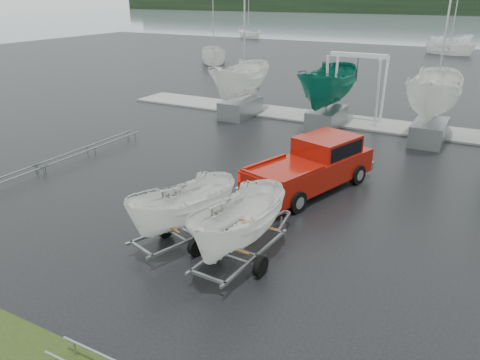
{
  "coord_description": "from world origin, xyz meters",
  "views": [
    {
      "loc": [
        7.82,
        -14.61,
        7.38
      ],
      "look_at": [
        0.47,
        -1.13,
        1.2
      ],
      "focal_mm": 35.0,
      "sensor_mm": 36.0,
      "label": 1
    }
  ],
  "objects_px": {
    "trailer_hitched": "(182,171)",
    "trailer_parked": "(240,182)",
    "pickup_truck": "(315,163)",
    "boat_hoist": "(356,78)"
  },
  "relations": [
    {
      "from": "pickup_truck",
      "to": "trailer_parked",
      "type": "xyz_separation_m",
      "value": [
        0.13,
        -6.48,
        1.53
      ]
    },
    {
      "from": "pickup_truck",
      "to": "trailer_parked",
      "type": "distance_m",
      "value": 6.66
    },
    {
      "from": "trailer_hitched",
      "to": "boat_hoist",
      "type": "height_order",
      "value": "trailer_hitched"
    },
    {
      "from": "trailer_parked",
      "to": "boat_hoist",
      "type": "relative_size",
      "value": 1.15
    },
    {
      "from": "pickup_truck",
      "to": "boat_hoist",
      "type": "xyz_separation_m",
      "value": [
        -1.5,
        10.82,
        1.62
      ]
    },
    {
      "from": "trailer_parked",
      "to": "boat_hoist",
      "type": "xyz_separation_m",
      "value": [
        -1.63,
        17.3,
        0.09
      ]
    },
    {
      "from": "trailer_parked",
      "to": "boat_hoist",
      "type": "distance_m",
      "value": 17.38
    },
    {
      "from": "pickup_truck",
      "to": "boat_hoist",
      "type": "height_order",
      "value": "boat_hoist"
    },
    {
      "from": "pickup_truck",
      "to": "trailer_hitched",
      "type": "bearing_deg",
      "value": -90.0
    },
    {
      "from": "trailer_hitched",
      "to": "trailer_parked",
      "type": "xyz_separation_m",
      "value": [
        2.08,
        -0.24,
        0.13
      ]
    }
  ]
}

